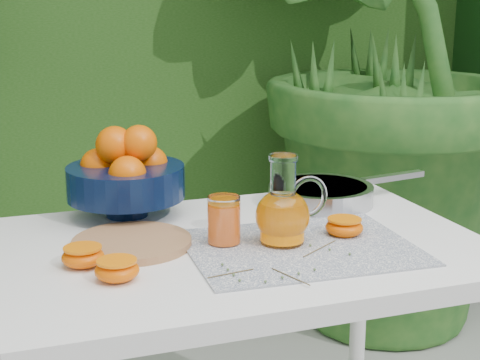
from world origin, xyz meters
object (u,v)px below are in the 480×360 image
object	(u,v)px
cutting_board	(132,243)
juice_pitcher	(284,213)
white_table	(243,278)
fruit_bowl	(126,174)
saute_pan	(322,193)

from	to	relation	value
cutting_board	juice_pitcher	bearing A→B (deg)	-17.11
white_table	fruit_bowl	world-z (taller)	fruit_bowl
white_table	fruit_bowl	size ratio (longest dim) A/B	3.29
cutting_board	saute_pan	distance (m)	0.53
saute_pan	juice_pitcher	bearing A→B (deg)	-129.81
cutting_board	juice_pitcher	xyz separation A→B (m)	(0.30, -0.09, 0.06)
cutting_board	juice_pitcher	size ratio (longest dim) A/B	1.32
cutting_board	fruit_bowl	world-z (taller)	fruit_bowl
white_table	saute_pan	bearing A→B (deg)	36.54
juice_pitcher	saute_pan	bearing A→B (deg)	50.19
white_table	cutting_board	bearing A→B (deg)	167.37
white_table	juice_pitcher	bearing A→B (deg)	-29.45
juice_pitcher	saute_pan	distance (m)	0.33
cutting_board	saute_pan	world-z (taller)	saute_pan
white_table	fruit_bowl	xyz separation A→B (m)	(-0.19, 0.27, 0.18)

